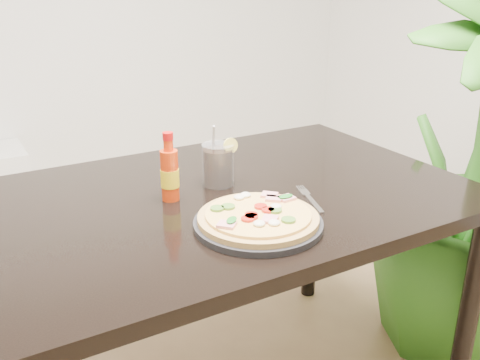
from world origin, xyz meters
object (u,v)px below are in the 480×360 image
cola_cup (218,165)px  fork (309,198)px  pizza (258,216)px  houseplant (480,174)px  dining_table (219,220)px  plate (258,224)px  hot_sauce_bottle (170,174)px

cola_cup → fork: bearing=-53.5°
pizza → houseplant: 0.98m
dining_table → cola_cup: cola_cup is taller
plate → pizza: (0.00, 0.00, 0.02)m
fork → pizza: bearing=-142.3°
hot_sauce_bottle → plate: bearing=-66.0°
fork → cola_cup: bearing=144.4°
cola_cup → houseplant: houseplant is taller
dining_table → hot_sauce_bottle: 0.21m
dining_table → hot_sauce_bottle: (-0.13, 0.03, 0.16)m
pizza → cola_cup: size_ratio=1.60×
dining_table → pizza: size_ratio=4.79×
plate → hot_sauce_bottle: hot_sauce_bottle is taller
fork → houseplant: houseplant is taller
fork → houseplant: (0.76, 0.02, -0.08)m
dining_table → cola_cup: (0.03, 0.06, 0.14)m
pizza → fork: bearing=19.8°
plate → houseplant: bearing=5.9°
hot_sauce_bottle → pizza: bearing=-65.8°
cola_cup → hot_sauce_bottle: bearing=-167.8°
pizza → hot_sauce_bottle: hot_sauce_bottle is taller
plate → fork: bearing=19.9°
dining_table → plate: bearing=-93.7°
dining_table → pizza: (-0.01, -0.23, 0.11)m
cola_cup → pizza: bearing=-99.1°
plate → houseplant: 0.97m
plate → cola_cup: cola_cup is taller
plate → cola_cup: size_ratio=1.72×
houseplant → hot_sauce_bottle: bearing=171.5°
hot_sauce_bottle → houseplant: 1.10m
hot_sauce_bottle → fork: hot_sauce_bottle is taller
hot_sauce_bottle → fork: bearing=-29.5°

